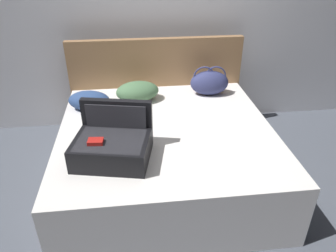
# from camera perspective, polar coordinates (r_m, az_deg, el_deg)

# --- Properties ---
(ground_plane) EXTENTS (12.00, 12.00, 0.00)m
(ground_plane) POSITION_cam_1_polar(r_m,az_deg,el_deg) (2.93, 0.62, -13.99)
(ground_plane) COLOR #4C515B
(back_wall) EXTENTS (8.00, 0.10, 2.60)m
(back_wall) POSITION_cam_1_polar(r_m,az_deg,el_deg) (3.82, -2.60, 18.90)
(back_wall) COLOR silver
(back_wall) RESTS_ON ground
(bed) EXTENTS (1.89, 1.87, 0.57)m
(bed) POSITION_cam_1_polar(r_m,az_deg,el_deg) (3.06, -0.31, -4.94)
(bed) COLOR silver
(bed) RESTS_ON ground
(headboard) EXTENTS (1.93, 0.08, 1.11)m
(headboard) POSITION_cam_1_polar(r_m,az_deg,el_deg) (3.78, -2.01, 6.94)
(headboard) COLOR olive
(headboard) RESTS_ON ground
(hard_case_large) EXTENTS (0.64, 0.56, 0.40)m
(hard_case_large) POSITION_cam_1_polar(r_m,az_deg,el_deg) (2.49, -9.68, -3.17)
(hard_case_large) COLOR black
(hard_case_large) RESTS_ON bed
(duffel_bag) EXTENTS (0.42, 0.25, 0.32)m
(duffel_bag) POSITION_cam_1_polar(r_m,az_deg,el_deg) (3.52, 7.26, 7.57)
(duffel_bag) COLOR navy
(duffel_bag) RESTS_ON bed
(pillow_near_headboard) EXTENTS (0.44, 0.31, 0.18)m
(pillow_near_headboard) POSITION_cam_1_polar(r_m,az_deg,el_deg) (3.28, -13.65, 4.37)
(pillow_near_headboard) COLOR navy
(pillow_near_headboard) RESTS_ON bed
(pillow_center_head) EXTENTS (0.47, 0.34, 0.20)m
(pillow_center_head) POSITION_cam_1_polar(r_m,az_deg,el_deg) (3.38, -5.37, 6.05)
(pillow_center_head) COLOR #4C724C
(pillow_center_head) RESTS_ON bed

